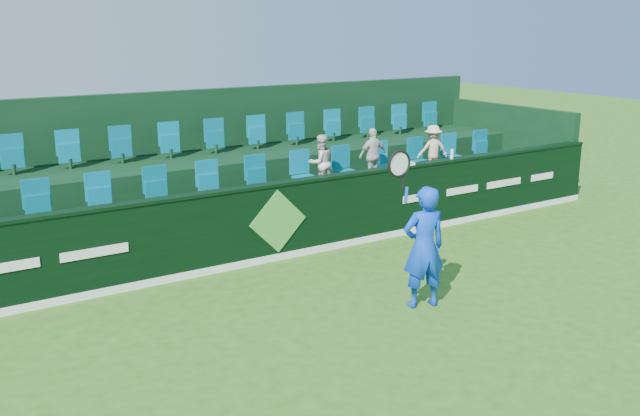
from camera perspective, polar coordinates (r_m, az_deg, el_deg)
ground at (r=9.39m, az=8.81°, el=-10.55°), size 60.00×60.00×0.00m
sponsor_hoarding at (r=12.22m, az=-3.63°, el=-1.07°), size 16.00×0.25×1.35m
stand_tier_front at (r=13.23m, az=-5.99°, el=-1.14°), size 16.00×2.00×0.80m
stand_tier_back at (r=14.83m, az=-9.39°, el=1.45°), size 16.00×1.80×1.30m
stand_rear at (r=15.12m, az=-10.17°, el=3.86°), size 16.00×4.10×2.60m
seat_row_front at (r=13.41m, az=-6.85°, el=2.13°), size 13.50×0.50×0.60m
seat_row_back at (r=14.92m, az=-10.02°, el=5.22°), size 13.50×0.50×0.60m
tennis_player at (r=10.19m, az=8.28°, el=-3.04°), size 1.15×0.57×2.37m
spectator_left at (r=13.85m, az=0.05°, el=3.66°), size 0.53×0.42×1.09m
spectator_middle at (r=14.58m, az=4.26°, el=4.22°), size 0.67×0.31×1.12m
spectator_right at (r=15.61m, az=9.01°, el=4.65°), size 0.77×0.60×1.05m
towel at (r=13.65m, az=6.77°, el=3.53°), size 0.35×0.22×0.05m
drinks_bottle at (r=14.44m, az=10.51°, el=4.28°), size 0.06×0.06×0.19m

